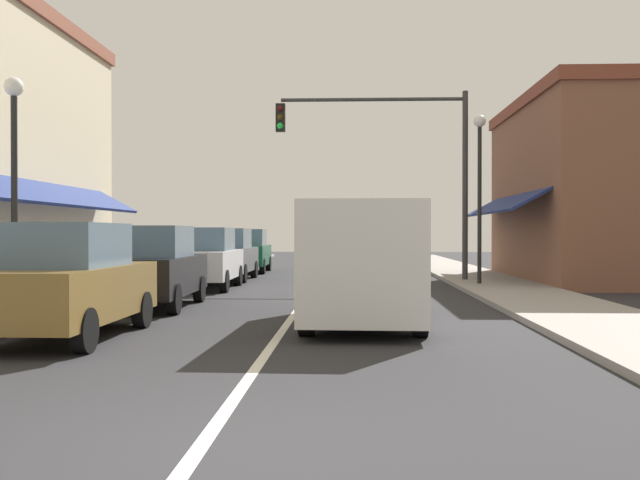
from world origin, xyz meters
TOP-DOWN VIEW (x-y plane):
  - ground_plane at (0.00, 18.00)m, footprint 80.00×80.00m
  - sidewalk_left at (-5.50, 18.00)m, footprint 2.60×56.00m
  - sidewalk_right at (5.50, 18.00)m, footprint 2.60×56.00m
  - lane_center_stripe at (0.00, 18.00)m, footprint 0.14×52.00m
  - storefront_right_block at (9.70, 20.00)m, footprint 7.12×10.20m
  - parked_car_nearest_left at (-3.22, 5.81)m, footprint 1.80×4.11m
  - parked_car_second_left at (-3.18, 10.51)m, footprint 1.85×4.13m
  - parked_car_third_left at (-3.11, 15.99)m, footprint 1.83×4.12m
  - parked_car_far_left at (-3.15, 19.91)m, footprint 1.78×4.10m
  - parked_car_distant_left at (-3.17, 24.97)m, footprint 1.86×4.14m
  - van_in_lane at (1.37, 7.88)m, footprint 2.12×5.23m
  - traffic_signal_mast_arm at (2.71, 18.78)m, footprint 6.19×0.50m
  - street_lamp_left_near at (-5.19, 8.40)m, footprint 0.36×0.36m
  - street_lamp_right_mid at (4.93, 16.90)m, footprint 0.36×0.36m

SIDE VIEW (x-z plane):
  - ground_plane at x=0.00m, z-range 0.00..0.00m
  - lane_center_stripe at x=0.00m, z-range 0.00..0.01m
  - sidewalk_left at x=-5.50m, z-range 0.00..0.12m
  - sidewalk_right at x=5.50m, z-range 0.00..0.12m
  - parked_car_nearest_left at x=-3.22m, z-range -0.01..1.76m
  - parked_car_second_left at x=-3.18m, z-range -0.01..1.76m
  - parked_car_third_left at x=-3.11m, z-range -0.01..1.76m
  - parked_car_far_left at x=-3.15m, z-range -0.01..1.76m
  - parked_car_distant_left at x=-3.17m, z-range -0.01..1.76m
  - van_in_lane at x=1.37m, z-range 0.09..2.21m
  - storefront_right_block at x=9.70m, z-range 0.00..6.15m
  - street_lamp_left_near at x=-5.19m, z-range 0.81..5.36m
  - street_lamp_right_mid at x=4.93m, z-range 0.86..5.97m
  - traffic_signal_mast_arm at x=2.71m, z-range 1.18..7.37m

